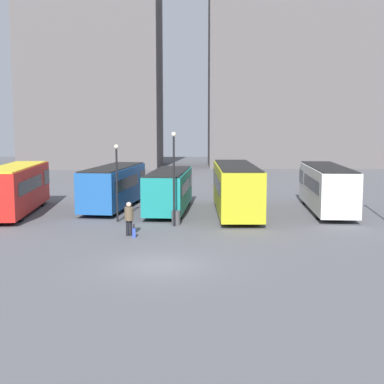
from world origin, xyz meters
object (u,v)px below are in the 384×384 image
(bus_1, at_px, (114,185))
(trash_bin, at_px, (176,218))
(bus_3, at_px, (236,187))
(bus_4, at_px, (326,187))
(suitcase, at_px, (134,232))
(bus_0, at_px, (16,188))
(lamp_post_1, at_px, (174,171))
(traveler, at_px, (129,216))
(lamp_post_2, at_px, (117,176))
(bus_2, at_px, (169,189))

(bus_1, relative_size, trash_bin, 11.62)
(bus_3, distance_m, bus_4, 6.41)
(bus_3, distance_m, suitcase, 10.03)
(bus_0, height_order, suitcase, bus_0)
(bus_1, bearing_deg, lamp_post_1, -139.79)
(trash_bin, bearing_deg, lamp_post_1, -101.59)
(bus_1, xyz_separation_m, trash_bin, (4.68, -6.60, -1.21))
(bus_3, distance_m, traveler, 9.80)
(bus_0, xyz_separation_m, bus_1, (6.32, 2.32, -0.11))
(suitcase, relative_size, trash_bin, 0.87)
(bus_1, height_order, trash_bin, bus_1)
(traveler, distance_m, lamp_post_2, 4.75)
(bus_0, distance_m, traveler, 11.41)
(bus_1, bearing_deg, bus_2, -102.46)
(lamp_post_2, bearing_deg, bus_1, 100.35)
(bus_2, height_order, lamp_post_1, lamp_post_1)
(traveler, bearing_deg, lamp_post_2, 9.32)
(bus_2, relative_size, lamp_post_2, 1.94)
(bus_0, relative_size, trash_bin, 12.52)
(traveler, xyz_separation_m, suitcase, (0.30, -0.42, -0.83))
(trash_bin, bearing_deg, bus_3, 47.36)
(lamp_post_2, bearing_deg, traveler, -73.68)
(bus_2, bearing_deg, suitcase, 174.54)
(traveler, xyz_separation_m, trash_bin, (2.42, 3.21, -0.67))
(bus_2, xyz_separation_m, suitcase, (-1.48, -8.78, -1.28))
(traveler, relative_size, trash_bin, 2.16)
(traveler, bearing_deg, suitcase, -151.06)
(suitcase, bearing_deg, bus_3, -44.42)
(bus_3, relative_size, trash_bin, 13.05)
(bus_0, xyz_separation_m, trash_bin, (11.00, -4.28, -1.32))
(lamp_post_2, xyz_separation_m, trash_bin, (3.66, -1.02, -2.44))
(lamp_post_1, distance_m, lamp_post_2, 3.88)
(traveler, height_order, lamp_post_2, lamp_post_2)
(lamp_post_2, bearing_deg, bus_2, 53.82)
(bus_2, relative_size, lamp_post_1, 1.67)
(bus_3, height_order, traveler, bus_3)
(bus_3, bearing_deg, trash_bin, 137.07)
(bus_4, xyz_separation_m, trash_bin, (-10.24, -5.17, -1.29))
(bus_0, relative_size, bus_3, 0.96)
(bus_3, relative_size, suitcase, 15.00)
(bus_0, height_order, bus_2, bus_0)
(bus_4, xyz_separation_m, traveler, (-12.66, -8.38, -0.62))
(bus_0, bearing_deg, bus_4, -92.01)
(bus_3, relative_size, bus_4, 1.05)
(bus_0, bearing_deg, trash_bin, -115.67)
(suitcase, xyz_separation_m, lamp_post_1, (2.02, 3.16, 3.01))
(traveler, bearing_deg, lamp_post_1, -47.27)
(traveler, bearing_deg, trash_bin, -44.01)
(bus_2, relative_size, suitcase, 12.52)
(suitcase, distance_m, trash_bin, 4.21)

